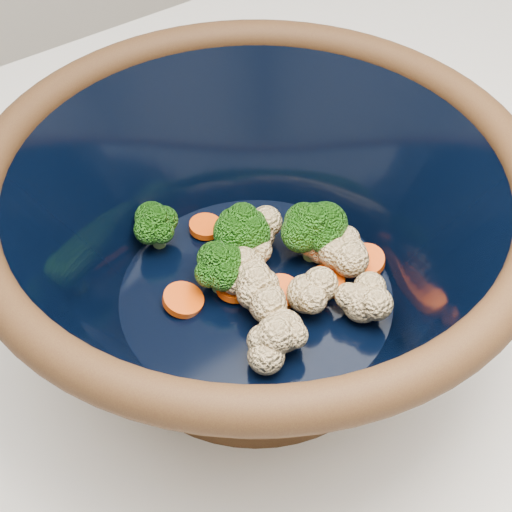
% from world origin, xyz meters
% --- Properties ---
extents(mixing_bowl, '(0.40, 0.40, 0.17)m').
position_xyz_m(mixing_bowl, '(-0.08, 0.12, 0.99)').
color(mixing_bowl, black).
rests_on(mixing_bowl, counter).
extents(vegetable_pile, '(0.17, 0.19, 0.06)m').
position_xyz_m(vegetable_pile, '(-0.06, 0.12, 0.96)').
color(vegetable_pile, '#608442').
rests_on(vegetable_pile, mixing_bowl).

